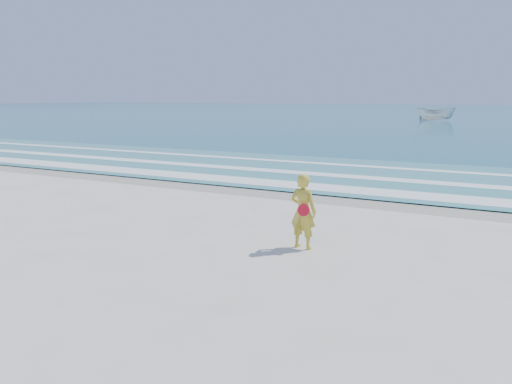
% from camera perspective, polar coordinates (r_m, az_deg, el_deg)
% --- Properties ---
extents(ground, '(400.00, 400.00, 0.00)m').
position_cam_1_polar(ground, '(9.37, -12.24, -10.09)').
color(ground, silver).
rests_on(ground, ground).
extents(wet_sand, '(400.00, 2.40, 0.00)m').
position_cam_1_polar(wet_sand, '(17.02, 7.25, -0.42)').
color(wet_sand, '#B2A893').
rests_on(wet_sand, ground).
extents(ocean, '(400.00, 190.00, 0.04)m').
position_cam_1_polar(ocean, '(111.90, 24.51, 8.24)').
color(ocean, '#19727F').
rests_on(ocean, ground).
extents(shallow, '(400.00, 10.00, 0.01)m').
position_cam_1_polar(shallow, '(21.71, 11.78, 2.00)').
color(shallow, '#59B7AD').
rests_on(shallow, ocean).
extents(foam_near, '(400.00, 1.40, 0.01)m').
position_cam_1_polar(foam_near, '(18.22, 8.66, 0.45)').
color(foam_near, white).
rests_on(foam_near, shallow).
extents(foam_mid, '(400.00, 0.90, 0.01)m').
position_cam_1_polar(foam_mid, '(20.95, 11.19, 1.73)').
color(foam_mid, white).
rests_on(foam_mid, shallow).
extents(foam_far, '(400.00, 0.60, 0.01)m').
position_cam_1_polar(foam_far, '(24.11, 13.38, 2.82)').
color(foam_far, white).
rests_on(foam_far, shallow).
extents(boat, '(5.08, 2.36, 1.90)m').
position_cam_1_polar(boat, '(72.73, 19.91, 8.42)').
color(boat, silver).
rests_on(boat, ocean).
extents(woman, '(0.65, 0.47, 1.67)m').
position_cam_1_polar(woman, '(10.99, 5.41, -2.20)').
color(woman, gold).
rests_on(woman, ground).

